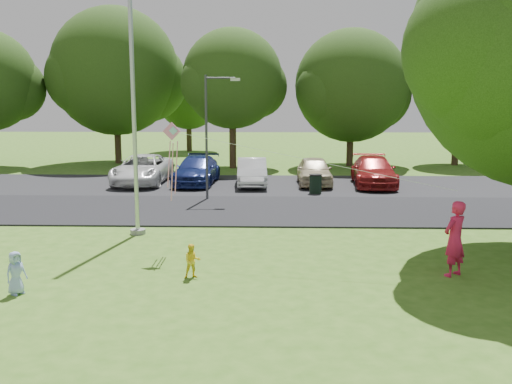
{
  "coord_description": "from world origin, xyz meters",
  "views": [
    {
      "loc": [
        0.96,
        -13.31,
        4.5
      ],
      "look_at": [
        0.45,
        4.0,
        1.6
      ],
      "focal_mm": 40.0,
      "sensor_mm": 36.0,
      "label": 1
    }
  ],
  "objects_px": {
    "flagpole": "(134,107)",
    "street_lamp": "(211,126)",
    "woman": "(455,239)",
    "kite": "(181,149)",
    "trash_can": "(316,184)",
    "child_blue": "(16,273)",
    "child_yellow": "(192,261)"
  },
  "relations": [
    {
      "from": "flagpole",
      "to": "woman",
      "type": "relative_size",
      "value": 5.17
    },
    {
      "from": "trash_can",
      "to": "street_lamp",
      "type": "bearing_deg",
      "value": -161.58
    },
    {
      "from": "woman",
      "to": "kite",
      "type": "height_order",
      "value": "kite"
    },
    {
      "from": "street_lamp",
      "to": "kite",
      "type": "height_order",
      "value": "street_lamp"
    },
    {
      "from": "flagpole",
      "to": "street_lamp",
      "type": "distance_m",
      "value": 6.69
    },
    {
      "from": "street_lamp",
      "to": "child_yellow",
      "type": "xyz_separation_m",
      "value": [
        0.66,
        -10.95,
        -2.82
      ]
    },
    {
      "from": "woman",
      "to": "child_yellow",
      "type": "xyz_separation_m",
      "value": [
        -6.6,
        -0.36,
        -0.53
      ]
    },
    {
      "from": "trash_can",
      "to": "woman",
      "type": "distance_m",
      "value": 12.43
    },
    {
      "from": "woman",
      "to": "child_yellow",
      "type": "bearing_deg",
      "value": -34.83
    },
    {
      "from": "kite",
      "to": "trash_can",
      "type": "bearing_deg",
      "value": 68.58
    },
    {
      "from": "flagpole",
      "to": "child_blue",
      "type": "distance_m",
      "value": 7.08
    },
    {
      "from": "child_yellow",
      "to": "kite",
      "type": "relative_size",
      "value": 0.11
    },
    {
      "from": "woman",
      "to": "child_blue",
      "type": "distance_m",
      "value": 10.63
    },
    {
      "from": "child_yellow",
      "to": "trash_can",
      "type": "bearing_deg",
      "value": 56.7
    },
    {
      "from": "street_lamp",
      "to": "child_blue",
      "type": "height_order",
      "value": "street_lamp"
    },
    {
      "from": "street_lamp",
      "to": "trash_can",
      "type": "height_order",
      "value": "street_lamp"
    },
    {
      "from": "street_lamp",
      "to": "child_yellow",
      "type": "height_order",
      "value": "street_lamp"
    },
    {
      "from": "trash_can",
      "to": "kite",
      "type": "height_order",
      "value": "kite"
    },
    {
      "from": "street_lamp",
      "to": "woman",
      "type": "bearing_deg",
      "value": -57.6
    },
    {
      "from": "child_yellow",
      "to": "kite",
      "type": "height_order",
      "value": "kite"
    },
    {
      "from": "trash_can",
      "to": "child_yellow",
      "type": "distance_m",
      "value": 13.13
    },
    {
      "from": "trash_can",
      "to": "kite",
      "type": "relative_size",
      "value": 0.12
    },
    {
      "from": "street_lamp",
      "to": "trash_can",
      "type": "xyz_separation_m",
      "value": [
        4.66,
        1.55,
        -2.78
      ]
    },
    {
      "from": "flagpole",
      "to": "child_yellow",
      "type": "bearing_deg",
      "value": -61.68
    },
    {
      "from": "flagpole",
      "to": "woman",
      "type": "bearing_deg",
      "value": -24.91
    },
    {
      "from": "flagpole",
      "to": "child_blue",
      "type": "xyz_separation_m",
      "value": [
        -1.42,
        -5.89,
        -3.66
      ]
    },
    {
      "from": "street_lamp",
      "to": "child_yellow",
      "type": "relative_size",
      "value": 6.23
    },
    {
      "from": "trash_can",
      "to": "woman",
      "type": "xyz_separation_m",
      "value": [
        2.6,
        -12.14,
        0.49
      ]
    },
    {
      "from": "child_yellow",
      "to": "child_blue",
      "type": "relative_size",
      "value": 0.86
    },
    {
      "from": "trash_can",
      "to": "child_blue",
      "type": "bearing_deg",
      "value": -119.7
    },
    {
      "from": "street_lamp",
      "to": "kite",
      "type": "xyz_separation_m",
      "value": [
        0.08,
        -8.63,
        -0.21
      ]
    },
    {
      "from": "woman",
      "to": "kite",
      "type": "distance_m",
      "value": 7.73
    }
  ]
}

